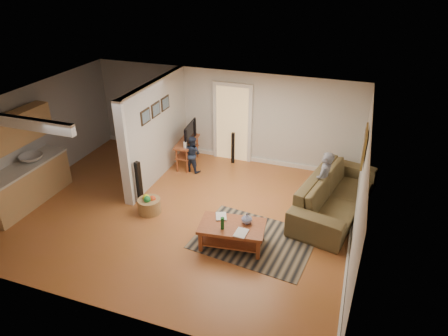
{
  "coord_description": "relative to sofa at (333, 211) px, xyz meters",
  "views": [
    {
      "loc": [
        3.45,
        -6.77,
        5.09
      ],
      "look_at": [
        0.96,
        0.35,
        1.1
      ],
      "focal_mm": 32.0,
      "sensor_mm": 36.0,
      "label": 1
    }
  ],
  "objects": [
    {
      "name": "ground",
      "position": [
        -3.3,
        -1.17,
        0.0
      ],
      "size": [
        7.5,
        7.5,
        0.0
      ],
      "primitive_type": "plane",
      "color": "#9C5C27",
      "rests_on": "ground"
    },
    {
      "name": "room_shell",
      "position": [
        -4.37,
        -0.74,
        1.46
      ],
      "size": [
        7.54,
        6.02,
        2.52
      ],
      "color": "beige",
      "rests_on": "ground"
    },
    {
      "name": "area_rug",
      "position": [
        -1.41,
        -1.61,
        0.01
      ],
      "size": [
        2.49,
        1.95,
        0.01
      ],
      "primitive_type": "cube",
      "rotation": [
        0.0,
        0.0,
        -0.12
      ],
      "color": "black",
      "rests_on": "ground"
    },
    {
      "name": "sofa",
      "position": [
        0.0,
        0.0,
        0.0
      ],
      "size": [
        1.75,
        3.12,
        0.86
      ],
      "primitive_type": "imported",
      "rotation": [
        0.0,
        0.0,
        1.36
      ],
      "color": "#413B20",
      "rests_on": "ground"
    },
    {
      "name": "coffee_table",
      "position": [
        -1.77,
        -1.91,
        0.39
      ],
      "size": [
        1.35,
        0.89,
        0.75
      ],
      "rotation": [
        0.0,
        0.0,
        0.12
      ],
      "color": "brown",
      "rests_on": "ground"
    },
    {
      "name": "tv_console",
      "position": [
        -4.04,
        1.03,
        0.64
      ],
      "size": [
        0.53,
        1.15,
        0.96
      ],
      "rotation": [
        0.0,
        0.0,
        0.11
      ],
      "color": "brown",
      "rests_on": "ground"
    },
    {
      "name": "speaker_left",
      "position": [
        -4.3,
        -1.11,
        0.53
      ],
      "size": [
        0.13,
        0.13,
        1.05
      ],
      "primitive_type": "cube",
      "rotation": [
        0.0,
        0.0,
        -0.22
      ],
      "color": "black",
      "rests_on": "ground"
    },
    {
      "name": "speaker_right",
      "position": [
        -2.9,
        1.53,
        0.45
      ],
      "size": [
        0.1,
        0.1,
        0.89
      ],
      "primitive_type": "cube",
      "rotation": [
        0.0,
        0.0,
        0.18
      ],
      "color": "black",
      "rests_on": "ground"
    },
    {
      "name": "toy_basket",
      "position": [
        -3.9,
        -1.42,
        0.19
      ],
      "size": [
        0.51,
        0.51,
        0.45
      ],
      "color": "olive",
      "rests_on": "ground"
    },
    {
      "name": "child",
      "position": [
        -0.3,
        -0.01,
        0.0
      ],
      "size": [
        0.47,
        0.59,
        1.42
      ],
      "primitive_type": "imported",
      "rotation": [
        0.0,
        0.0,
        -1.85
      ],
      "color": "slate",
      "rests_on": "ground"
    },
    {
      "name": "toddler",
      "position": [
        -3.76,
        0.72,
        0.0
      ],
      "size": [
        0.56,
        0.49,
        1.0
      ],
      "primitive_type": "imported",
      "rotation": [
        0.0,
        0.0,
        2.89
      ],
      "color": "#1F2941",
      "rests_on": "ground"
    }
  ]
}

